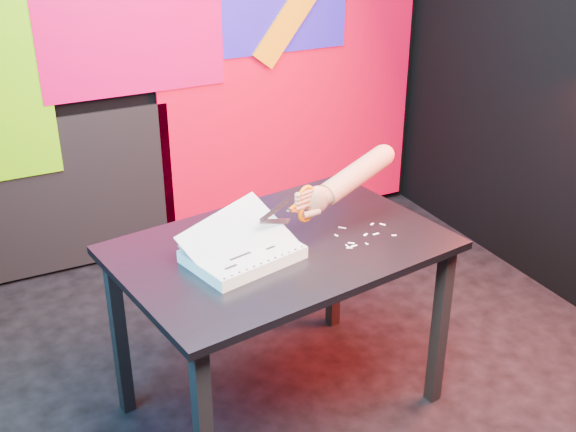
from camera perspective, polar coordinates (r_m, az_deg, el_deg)
room at (r=2.53m, az=2.29°, el=10.78°), size 3.01×3.01×2.71m
backdrop at (r=3.95m, az=-7.44°, el=10.28°), size 2.88×0.05×2.08m
work_table at (r=2.72m, az=-0.57°, el=-3.92°), size 1.29×0.96×0.75m
printout_stack at (r=2.56m, az=-3.60°, el=-2.98°), size 0.44×0.35×0.20m
scissors at (r=2.66m, az=1.16°, el=0.86°), size 0.26×0.08×0.15m
hand_forearm at (r=2.80m, az=4.91°, el=2.99°), size 0.49×0.18×0.18m
paper_clippings at (r=2.74m, az=5.90°, el=-1.60°), size 0.24×0.17×0.00m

